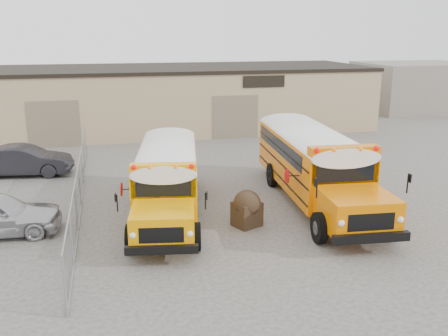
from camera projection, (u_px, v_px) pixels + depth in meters
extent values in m
plane|color=#484542|center=(233.00, 218.00, 20.03)|extent=(120.00, 120.00, 0.00)
cube|color=tan|center=(169.00, 99.00, 38.20)|extent=(30.00, 10.00, 4.50)
cube|color=black|center=(168.00, 68.00, 37.59)|extent=(30.20, 10.20, 0.25)
cube|color=black|center=(264.00, 82.00, 34.38)|extent=(3.00, 0.08, 0.80)
cube|color=#6B604C|center=(54.00, 124.00, 31.92)|extent=(3.20, 0.08, 3.00)
cube|color=#6B604C|center=(236.00, 117.00, 34.58)|extent=(3.20, 0.08, 3.00)
cylinder|color=gray|center=(65.00, 287.00, 12.83)|extent=(0.07, 0.07, 1.80)
cylinder|color=gray|center=(71.00, 241.00, 15.65)|extent=(0.07, 0.07, 1.80)
cylinder|color=gray|center=(76.00, 209.00, 18.46)|extent=(0.07, 0.07, 1.80)
cylinder|color=gray|center=(80.00, 185.00, 21.28)|extent=(0.07, 0.07, 1.80)
cylinder|color=gray|center=(82.00, 167.00, 24.09)|extent=(0.07, 0.07, 1.80)
cylinder|color=gray|center=(84.00, 153.00, 26.91)|extent=(0.07, 0.07, 1.80)
cylinder|color=gray|center=(86.00, 142.00, 29.73)|extent=(0.07, 0.07, 1.80)
cylinder|color=gray|center=(78.00, 165.00, 21.05)|extent=(0.05, 18.00, 0.05)
cylinder|color=gray|center=(81.00, 204.00, 21.50)|extent=(0.05, 18.00, 0.05)
cube|color=gray|center=(80.00, 185.00, 21.28)|extent=(0.02, 18.00, 1.70)
cube|color=gray|center=(416.00, 86.00, 47.29)|extent=(10.00, 8.00, 4.40)
cube|color=#F19900|center=(172.00, 144.00, 26.49)|extent=(3.48, 7.48, 1.94)
cube|color=#F19900|center=(169.00, 176.00, 22.14)|extent=(2.39, 2.39, 1.09)
cube|color=black|center=(169.00, 149.00, 22.90)|extent=(1.93, 0.37, 0.71)
cube|color=white|center=(171.00, 123.00, 26.19)|extent=(3.50, 7.56, 0.38)
cube|color=#F19900|center=(169.00, 136.00, 22.95)|extent=(2.37, 0.84, 0.34)
sphere|color=#E50705|center=(147.00, 135.00, 22.64)|extent=(0.19, 0.19, 0.19)
sphere|color=#E50705|center=(190.00, 134.00, 22.78)|extent=(0.19, 0.19, 0.19)
sphere|color=orange|center=(159.00, 134.00, 22.68)|extent=(0.19, 0.19, 0.19)
sphere|color=orange|center=(178.00, 134.00, 22.74)|extent=(0.19, 0.19, 0.19)
cube|color=black|center=(168.00, 193.00, 21.18)|extent=(2.32, 0.58, 0.27)
cube|color=black|center=(174.00, 145.00, 30.23)|extent=(2.32, 0.56, 0.27)
cube|color=black|center=(172.00, 145.00, 26.51)|extent=(3.50, 7.35, 0.06)
cube|color=black|center=(172.00, 133.00, 26.62)|extent=(3.33, 6.37, 0.59)
cylinder|color=black|center=(144.00, 188.00, 22.30)|extent=(0.42, 1.01, 0.99)
cylinder|color=black|center=(194.00, 187.00, 22.46)|extent=(0.42, 1.01, 0.99)
cylinder|color=black|center=(153.00, 156.00, 28.05)|extent=(0.42, 1.01, 0.99)
cylinder|color=black|center=(193.00, 155.00, 28.21)|extent=(0.42, 1.01, 0.99)
cylinder|color=#BF0505|center=(136.00, 153.00, 23.98)|extent=(0.11, 0.53, 0.53)
cube|color=orange|center=(274.00, 132.00, 28.58)|extent=(3.34, 8.40, 2.22)
cube|color=orange|center=(301.00, 164.00, 23.66)|extent=(2.56, 2.56, 1.24)
cube|color=black|center=(295.00, 136.00, 24.52)|extent=(2.21, 0.24, 0.81)
cube|color=white|center=(274.00, 110.00, 28.24)|extent=(3.34, 8.49, 0.43)
cube|color=orange|center=(294.00, 121.00, 24.57)|extent=(2.68, 0.75, 0.39)
sphere|color=#E50705|center=(273.00, 120.00, 24.14)|extent=(0.22, 0.22, 0.22)
sphere|color=#E50705|center=(317.00, 119.00, 24.47)|extent=(0.22, 0.22, 0.22)
sphere|color=orange|center=(285.00, 120.00, 24.23)|extent=(0.22, 0.22, 0.22)
sphere|color=orange|center=(305.00, 119.00, 24.38)|extent=(0.22, 0.22, 0.22)
cube|color=black|center=(309.00, 181.00, 22.57)|extent=(2.66, 0.44, 0.30)
cube|color=black|center=(258.00, 134.00, 32.81)|extent=(2.66, 0.42, 0.30)
cube|color=black|center=(274.00, 133.00, 28.60)|extent=(3.37, 8.24, 0.06)
cube|color=black|center=(273.00, 120.00, 28.72)|extent=(3.27, 7.11, 0.67)
cylinder|color=black|center=(274.00, 177.00, 23.75)|extent=(0.39, 1.14, 1.12)
cylinder|color=black|center=(325.00, 174.00, 24.13)|extent=(0.39, 1.14, 1.12)
cylinder|color=black|center=(246.00, 145.00, 30.25)|extent=(0.39, 1.14, 1.12)
cylinder|color=black|center=(287.00, 144.00, 30.63)|extent=(0.39, 1.14, 1.12)
cylinder|color=#BF0505|center=(252.00, 141.00, 25.59)|extent=(0.08, 0.61, 0.61)
cube|color=black|center=(247.00, 214.00, 19.13)|extent=(1.23, 1.18, 0.96)
sphere|color=black|center=(247.00, 203.00, 19.02)|extent=(1.05, 1.05, 1.05)
imported|color=black|center=(24.00, 161.00, 25.81)|extent=(4.94, 2.24, 1.57)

